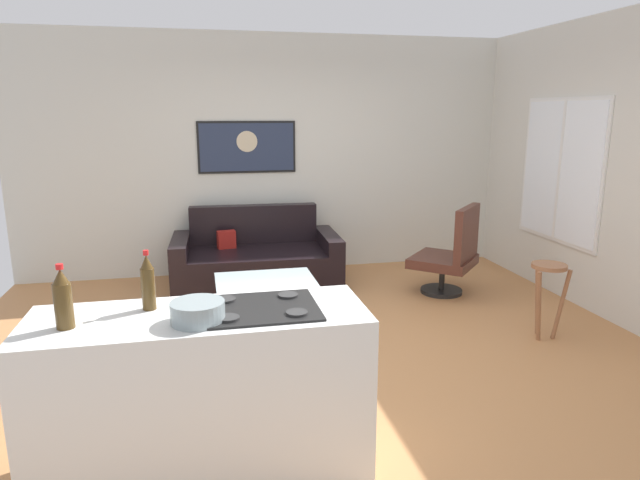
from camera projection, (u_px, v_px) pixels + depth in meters
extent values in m
cube|color=#B67A48|center=(340.00, 347.00, 4.66)|extent=(6.40, 6.40, 0.04)
cube|color=silver|center=(291.00, 155.00, 6.65)|extent=(6.40, 0.05, 2.80)
cube|color=silver|center=(605.00, 168.00, 5.17)|extent=(0.05, 6.40, 2.80)
cube|color=black|center=(257.00, 268.00, 6.22)|extent=(1.50, 0.99, 0.40)
cube|color=black|center=(254.00, 224.00, 6.50)|extent=(1.48, 0.21, 0.45)
cube|color=black|center=(181.00, 264.00, 6.06)|extent=(0.21, 0.95, 0.57)
cube|color=black|center=(329.00, 257.00, 6.34)|extent=(0.21, 0.95, 0.57)
cube|color=maroon|center=(226.00, 240.00, 6.26)|extent=(0.21, 0.13, 0.20)
cube|color=silver|center=(265.00, 280.00, 5.09)|extent=(0.90, 0.65, 0.02)
cylinder|color=#232326|center=(223.00, 315.00, 4.79)|extent=(0.03, 0.03, 0.39)
cylinder|color=#232326|center=(314.00, 308.00, 4.96)|extent=(0.03, 0.03, 0.39)
cylinder|color=#232326|center=(220.00, 295.00, 5.31)|extent=(0.03, 0.03, 0.39)
cylinder|color=#232326|center=(303.00, 290.00, 5.48)|extent=(0.03, 0.03, 0.39)
cylinder|color=black|center=(441.00, 291.00, 6.00)|extent=(0.44, 0.44, 0.04)
cylinder|color=black|center=(442.00, 275.00, 5.96)|extent=(0.06, 0.06, 0.32)
cube|color=#4B261D|center=(443.00, 261.00, 5.93)|extent=(0.88, 0.88, 0.10)
cube|color=#4B261D|center=(467.00, 233.00, 5.73)|extent=(0.49, 0.52, 0.56)
cylinder|color=#935F3E|center=(549.00, 266.00, 4.67)|extent=(0.29, 0.29, 0.03)
cylinder|color=#935F3E|center=(537.00, 299.00, 4.86)|extent=(0.04, 0.12, 0.62)
cylinder|color=#935F3E|center=(539.00, 306.00, 4.66)|extent=(0.12, 0.09, 0.62)
cylinder|color=#935F3E|center=(561.00, 305.00, 4.71)|extent=(0.12, 0.09, 0.62)
cube|color=white|center=(204.00, 395.00, 2.92)|extent=(1.72, 0.61, 0.91)
cube|color=black|center=(260.00, 308.00, 2.88)|extent=(0.60, 0.49, 0.01)
cylinder|color=#2D2D2D|center=(228.00, 318.00, 2.71)|extent=(0.11, 0.11, 0.01)
cylinder|color=#2D2D2D|center=(297.00, 313.00, 2.78)|extent=(0.11, 0.11, 0.01)
cylinder|color=#2D2D2D|center=(225.00, 299.00, 2.97)|extent=(0.11, 0.11, 0.01)
cylinder|color=#2D2D2D|center=(288.00, 295.00, 3.04)|extent=(0.11, 0.11, 0.01)
cylinder|color=#4D3718|center=(64.00, 306.00, 2.60)|extent=(0.09, 0.09, 0.22)
cone|color=#4D3718|center=(60.00, 276.00, 2.57)|extent=(0.08, 0.08, 0.07)
cylinder|color=red|center=(59.00, 267.00, 2.56)|extent=(0.03, 0.03, 0.03)
cylinder|color=#4D3718|center=(148.00, 289.00, 2.85)|extent=(0.07, 0.07, 0.22)
cone|color=#4D3718|center=(146.00, 262.00, 2.82)|extent=(0.06, 0.06, 0.07)
cylinder|color=red|center=(146.00, 253.00, 2.81)|extent=(0.03, 0.03, 0.03)
cylinder|color=#88989C|center=(198.00, 321.00, 2.70)|extent=(0.14, 0.14, 0.01)
cylinder|color=#88989C|center=(198.00, 312.00, 2.69)|extent=(0.26, 0.26, 0.11)
cube|color=black|center=(247.00, 147.00, 6.48)|extent=(1.14, 0.01, 0.60)
cube|color=#273149|center=(247.00, 147.00, 6.48)|extent=(1.09, 0.02, 0.55)
cylinder|color=beige|center=(247.00, 141.00, 6.45)|extent=(0.24, 0.01, 0.24)
cube|color=silver|center=(561.00, 171.00, 5.76)|extent=(0.02, 1.31, 1.49)
cube|color=white|center=(560.00, 171.00, 5.75)|extent=(0.01, 1.23, 1.41)
cube|color=silver|center=(559.00, 171.00, 5.75)|extent=(0.01, 0.04, 1.41)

